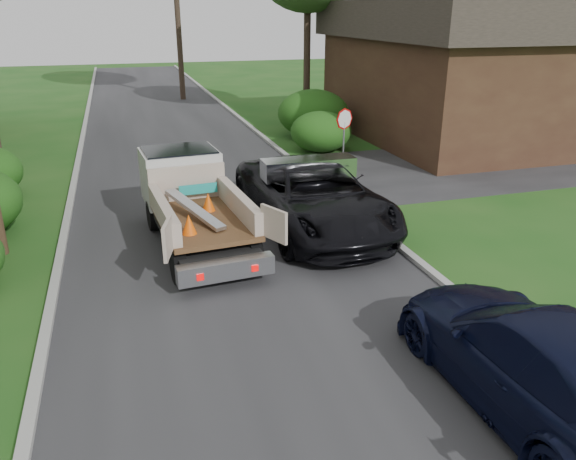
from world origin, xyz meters
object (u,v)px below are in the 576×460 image
Objects in this scene: flatbed_truck at (189,194)px; black_pickup at (313,196)px; house_right at (462,68)px; navy_suv at (538,361)px; stop_sign at (344,128)px.

black_pickup is (3.32, -0.41, -0.25)m from flatbed_truck.
black_pickup is at bearing -137.87° from house_right.
flatbed_truck reaches higher than black_pickup.
flatbed_truck is 9.45m from navy_suv.
house_right is 14.34m from black_pickup.
navy_suv is (4.00, -8.56, -0.35)m from flatbed_truck.
stop_sign is at bearing -147.34° from house_right.
flatbed_truck is at bearing -64.94° from navy_suv.
flatbed_truck is at bearing -145.79° from stop_sign.
navy_suv is at bearing -99.08° from stop_sign.
house_right is 16.66m from flatbed_truck.
stop_sign is 7.31m from flatbed_truck.
house_right is 2.34× the size of navy_suv.
house_right is at bearing -119.06° from navy_suv.
black_pickup is at bearing -85.21° from navy_suv.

